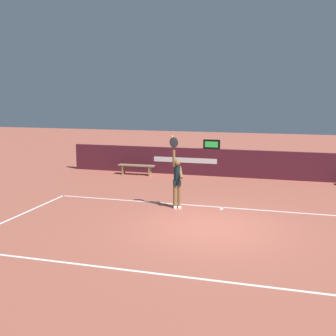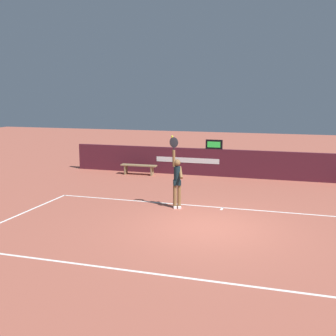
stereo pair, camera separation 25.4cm
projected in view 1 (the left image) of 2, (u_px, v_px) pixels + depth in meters
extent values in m
plane|color=#A35342|center=(211.00, 227.00, 11.92)|extent=(60.00, 60.00, 0.00)
cube|color=white|center=(222.00, 207.00, 13.99)|extent=(11.86, 0.08, 0.00)
cube|color=white|center=(181.00, 277.00, 8.68)|extent=(11.86, 0.08, 0.00)
cube|color=white|center=(16.00, 216.00, 12.95)|extent=(0.08, 5.69, 0.00)
cube|color=white|center=(222.00, 209.00, 13.85)|extent=(0.08, 0.30, 0.00)
cube|color=#4B1926|center=(241.00, 164.00, 18.94)|extent=(16.34, 0.18, 1.25)
cube|color=silver|center=(185.00, 160.00, 19.54)|extent=(3.00, 0.01, 0.23)
cube|color=black|center=(212.00, 144.00, 19.16)|extent=(0.76, 0.12, 0.42)
cube|color=#33E54C|center=(211.00, 144.00, 19.10)|extent=(0.59, 0.01, 0.26)
cylinder|color=brown|center=(179.00, 196.00, 13.88)|extent=(0.12, 0.12, 0.81)
cylinder|color=brown|center=(175.00, 196.00, 13.87)|extent=(0.12, 0.12, 0.81)
cube|color=white|center=(179.00, 207.00, 13.93)|extent=(0.19, 0.26, 0.07)
cube|color=white|center=(175.00, 207.00, 13.91)|extent=(0.19, 0.26, 0.07)
cylinder|color=black|center=(177.00, 175.00, 13.76)|extent=(0.22, 0.22, 0.58)
cube|color=black|center=(177.00, 183.00, 13.80)|extent=(0.30, 0.28, 0.16)
sphere|color=brown|center=(177.00, 163.00, 13.68)|extent=(0.22, 0.22, 0.22)
cylinder|color=brown|center=(174.00, 158.00, 13.65)|extent=(0.13, 0.13, 0.54)
cylinder|color=brown|center=(181.00, 172.00, 13.69)|extent=(0.26, 0.45, 0.37)
ellipsoid|color=black|center=(174.00, 142.00, 13.56)|extent=(0.32, 0.16, 0.38)
cylinder|color=black|center=(174.00, 148.00, 13.59)|extent=(0.03, 0.03, 0.18)
sphere|color=yellow|center=(172.00, 137.00, 13.35)|extent=(0.07, 0.07, 0.07)
cube|color=olive|center=(136.00, 165.00, 19.56)|extent=(1.71, 0.39, 0.05)
cube|color=olive|center=(123.00, 170.00, 19.76)|extent=(0.07, 0.32, 0.45)
cube|color=olive|center=(150.00, 171.00, 19.43)|extent=(0.07, 0.32, 0.45)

